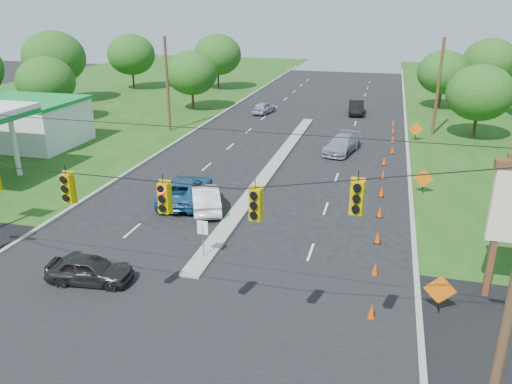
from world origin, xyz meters
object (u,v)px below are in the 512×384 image
(gas_station, at_px, (0,120))
(white_sedan, at_px, (205,198))
(black_sedan, at_px, (90,270))
(blue_pickup, at_px, (186,190))

(gas_station, bearing_deg, white_sedan, -20.97)
(gas_station, bearing_deg, black_sedan, -42.17)
(gas_station, relative_size, black_sedan, 5.10)
(white_sedan, distance_m, blue_pickup, 1.91)
(blue_pickup, bearing_deg, white_sedan, 143.13)
(gas_station, distance_m, blue_pickup, 21.23)
(gas_station, height_order, white_sedan, gas_station)
(black_sedan, distance_m, white_sedan, 9.62)
(black_sedan, xyz_separation_m, blue_pickup, (0.36, 10.34, 0.12))
(black_sedan, relative_size, white_sedan, 0.84)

